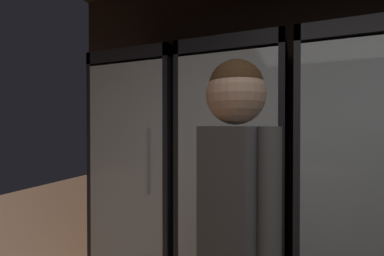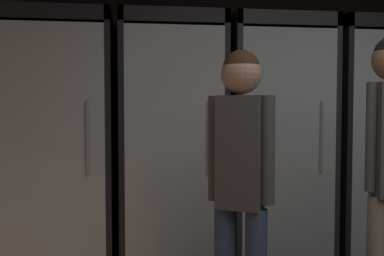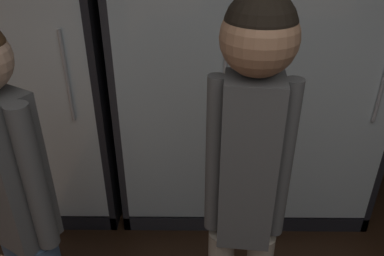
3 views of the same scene
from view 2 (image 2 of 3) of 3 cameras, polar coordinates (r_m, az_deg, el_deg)
The scene contains 6 objects.
wall_back at distance 4.07m, azimuth 13.25°, elevation 4.16°, with size 6.00×0.06×2.80m, color black.
cooler_far_left at distance 3.50m, azimuth -16.26°, elevation -2.86°, with size 0.77×0.70×1.97m.
cooler_left at distance 3.48m, azimuth -2.79°, elevation -2.75°, with size 0.77×0.70×1.97m.
cooler_center at distance 3.64m, azimuth 10.16°, elevation -2.50°, with size 0.77×0.70×1.97m.
cooler_right at distance 3.98m, azimuth 21.44°, elevation -2.29°, with size 0.77×0.70×1.97m.
shopper_near at distance 2.35m, azimuth 6.17°, elevation -5.52°, with size 0.31×0.26×1.58m.
Camera 2 is at (-1.47, -0.76, 1.30)m, focal length 42.20 mm.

